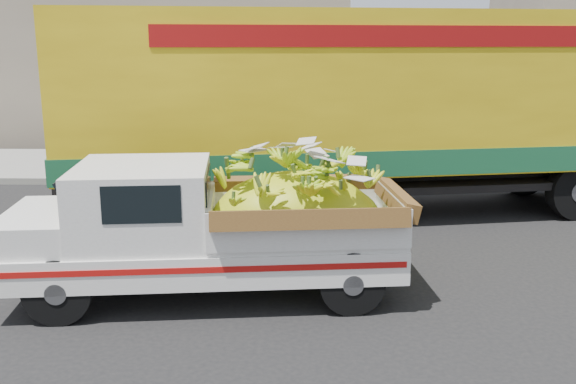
{
  "coord_description": "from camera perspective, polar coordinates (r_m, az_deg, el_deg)",
  "views": [
    {
      "loc": [
        -0.39,
        -8.49,
        3.26
      ],
      "look_at": [
        -0.59,
        0.2,
        1.22
      ],
      "focal_mm": 40.0,
      "sensor_mm": 36.0,
      "label": 1
    }
  ],
  "objects": [
    {
      "name": "building_left",
      "position": [
        23.87,
        -17.6,
        10.8
      ],
      "size": [
        18.0,
        6.0,
        5.0
      ],
      "primitive_type": "cube",
      "color": "gray",
      "rests_on": "ground"
    },
    {
      "name": "curb",
      "position": [
        14.96,
        2.77,
        0.91
      ],
      "size": [
        60.0,
        0.25,
        0.15
      ],
      "primitive_type": "cube",
      "color": "gray",
      "rests_on": "ground"
    },
    {
      "name": "pickup_truck",
      "position": [
        8.37,
        -4.71,
        -2.92
      ],
      "size": [
        5.16,
        2.33,
        1.75
      ],
      "rotation": [
        0.0,
        0.0,
        0.1
      ],
      "color": "black",
      "rests_on": "ground"
    },
    {
      "name": "ground",
      "position": [
        9.1,
        3.7,
        -7.8
      ],
      "size": [
        100.0,
        100.0,
        0.0
      ],
      "primitive_type": "plane",
      "color": "black",
      "rests_on": "ground"
    },
    {
      "name": "semi_trailer",
      "position": [
        12.32,
        8.57,
        7.77
      ],
      "size": [
        12.08,
        4.57,
        3.8
      ],
      "rotation": [
        0.0,
        0.0,
        0.18
      ],
      "color": "black",
      "rests_on": "ground"
    },
    {
      "name": "sidewalk",
      "position": [
        17.02,
        2.6,
        2.41
      ],
      "size": [
        60.0,
        4.0,
        0.14
      ],
      "primitive_type": "cube",
      "color": "gray",
      "rests_on": "ground"
    }
  ]
}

